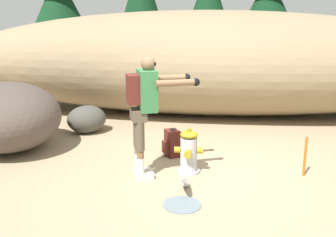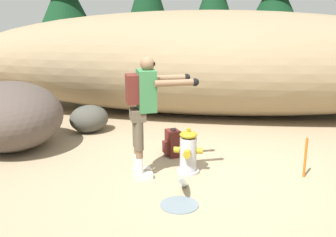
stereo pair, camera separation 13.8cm
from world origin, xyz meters
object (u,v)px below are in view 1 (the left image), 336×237
(boulder_mid, at_px, (87,119))
(survey_stake, at_px, (305,157))
(utility_worker, at_px, (146,102))
(boulder_large, at_px, (7,116))
(spare_backpack, at_px, (172,143))
(fire_hydrant, at_px, (189,153))

(boulder_mid, bearing_deg, survey_stake, -24.05)
(boulder_mid, height_order, survey_stake, survey_stake)
(boulder_mid, distance_m, survey_stake, 4.26)
(utility_worker, height_order, survey_stake, utility_worker)
(boulder_large, bearing_deg, spare_backpack, 0.72)
(utility_worker, height_order, boulder_mid, utility_worker)
(fire_hydrant, bearing_deg, boulder_large, 168.40)
(fire_hydrant, relative_size, boulder_mid, 0.87)
(fire_hydrant, bearing_deg, survey_stake, 2.78)
(boulder_large, height_order, survey_stake, boulder_large)
(spare_backpack, relative_size, survey_stake, 0.78)
(boulder_mid, bearing_deg, spare_backpack, -31.02)
(utility_worker, relative_size, spare_backpack, 3.73)
(spare_backpack, height_order, survey_stake, survey_stake)
(utility_worker, bearing_deg, spare_backpack, 52.51)
(fire_hydrant, bearing_deg, boulder_mid, 140.30)
(utility_worker, relative_size, boulder_mid, 2.20)
(fire_hydrant, distance_m, survey_stake, 1.70)
(fire_hydrant, distance_m, spare_backpack, 0.78)
(utility_worker, xyz_separation_m, boulder_mid, (-1.59, 2.05, -0.84))
(boulder_mid, bearing_deg, fire_hydrant, -39.70)
(boulder_mid, bearing_deg, boulder_large, -131.66)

